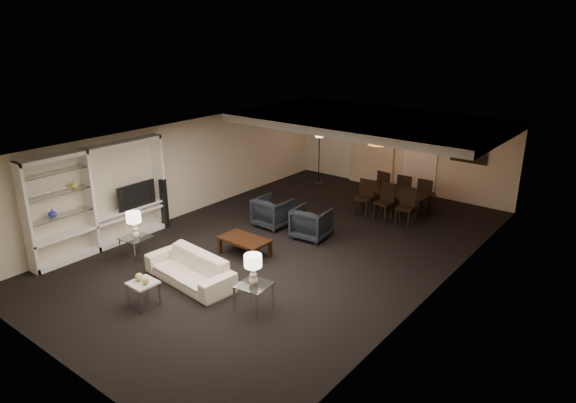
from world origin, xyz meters
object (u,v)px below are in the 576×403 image
at_px(dining_table, 395,201).
at_px(chair_nl, 364,198).
at_px(armchair_left, 273,212).
at_px(chair_fm, 406,190).
at_px(side_table_right, 254,297).
at_px(chair_nm, 384,202).
at_px(sofa, 190,269).
at_px(table_lamp_left, 134,225).
at_px(vase_amber, 74,184).
at_px(chair_fl, 387,186).
at_px(armchair_right, 312,223).
at_px(television, 134,194).
at_px(floor_speaker, 164,204).
at_px(floor_lamp, 319,157).
at_px(chair_nr, 405,207).
at_px(vase_blue, 52,213).
at_px(chair_fr, 426,194).
at_px(marble_table, 144,293).
at_px(pendant_light, 378,140).
at_px(table_lamp_right, 253,270).
at_px(coffee_table, 245,247).
at_px(side_table_left, 137,248).

distance_m(dining_table, chair_nl, 0.90).
xyz_separation_m(armchair_left, chair_fm, (1.97, 3.45, 0.09)).
distance_m(side_table_right, chair_fm, 6.77).
height_order(chair_nl, chair_nm, same).
relative_size(sofa, chair_nl, 2.17).
bearing_deg(side_table_right, table_lamp_left, 180.00).
bearing_deg(vase_amber, dining_table, 57.96).
relative_size(vase_amber, chair_fl, 0.18).
relative_size(armchair_right, television, 0.81).
xyz_separation_m(floor_speaker, floor_lamp, (0.92, 5.40, 0.24)).
xyz_separation_m(dining_table, chair_fl, (-0.60, 0.65, 0.15)).
distance_m(table_lamp_left, chair_nr, 6.58).
height_order(side_table_right, floor_speaker, floor_speaker).
distance_m(vase_blue, vase_amber, 0.74).
distance_m(vase_blue, chair_nl, 7.56).
relative_size(television, chair_fl, 1.09).
xyz_separation_m(vase_blue, floor_speaker, (0.16, 2.73, -0.52)).
distance_m(chair_fr, floor_lamp, 3.75).
height_order(armchair_right, table_lamp_left, table_lamp_left).
bearing_deg(floor_lamp, marble_table, -77.75).
bearing_deg(chair_nm, floor_speaker, -131.68).
distance_m(armchair_right, chair_fl, 3.46).
bearing_deg(pendant_light, chair_fr, 30.61).
bearing_deg(floor_speaker, side_table_right, -39.27).
distance_m(television, chair_nl, 5.88).
relative_size(sofa, chair_fl, 2.17).
xyz_separation_m(table_lamp_left, floor_lamp, (-0.05, 6.98, 0.07)).
distance_m(side_table_right, chair_nr, 5.46).
relative_size(table_lamp_right, dining_table, 0.32).
bearing_deg(vase_blue, armchair_left, 63.39).
bearing_deg(side_table_right, armchair_right, 108.43).
height_order(pendant_light, vase_amber, pendant_light).
relative_size(armchair_left, vase_blue, 4.41).
bearing_deg(chair_nm, chair_nl, -175.54).
bearing_deg(marble_table, table_lamp_left, 147.09).
xyz_separation_m(coffee_table, table_lamp_left, (-1.70, -1.60, 0.61)).
distance_m(side_table_left, chair_fm, 7.42).
bearing_deg(floor_speaker, marble_table, -64.48).
relative_size(dining_table, chair_fm, 1.92).
height_order(pendant_light, sofa, pendant_light).
xyz_separation_m(chair_fm, chair_fr, (0.60, 0.00, 0.00)).
xyz_separation_m(vase_blue, dining_table, (4.20, 7.26, -0.84)).
relative_size(pendant_light, table_lamp_left, 0.91).
bearing_deg(side_table_left, table_lamp_left, 0.00).
distance_m(table_lamp_right, chair_fm, 6.77).
bearing_deg(coffee_table, chair_fl, 81.55).
xyz_separation_m(table_lamp_left, television, (-1.10, 0.82, 0.24)).
bearing_deg(chair_nm, chair_fr, 69.68).
bearing_deg(chair_fr, chair_nr, 85.07).
xyz_separation_m(table_lamp_left, chair_fm, (3.07, 6.75, -0.34)).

